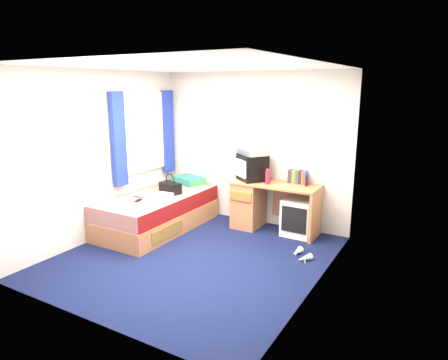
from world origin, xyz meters
The scene contains 20 objects.
ground centered at (0.00, 0.00, 0.00)m, with size 3.40×3.40×0.00m, color #0C1438.
room_shell centered at (0.00, 0.00, 1.45)m, with size 3.40×3.40×3.40m.
bed centered at (-1.10, 0.62, 0.27)m, with size 1.01×2.00×0.54m.
pillow centered at (-1.10, 1.47, 0.60)m, with size 0.54×0.34×0.12m, color #175D9A.
desk centered at (0.26, 1.44, 0.41)m, with size 1.30×0.55×0.75m.
storage_cube centered at (0.90, 1.45, 0.28)m, with size 0.44×0.44×0.55m, color white.
crt_tv centered at (0.12, 1.44, 0.95)m, with size 0.55×0.55×0.40m.
vcr centered at (0.12, 1.44, 1.20)m, with size 0.46×0.33×0.09m, color #B4B3B6.
book_row centered at (0.80, 1.60, 0.85)m, with size 0.27×0.13×0.20m.
picture_frame centered at (0.97, 1.52, 0.82)m, with size 0.02×0.12×0.14m, color black.
pink_water_bottle centered at (0.43, 1.33, 0.85)m, with size 0.07×0.07×0.21m, color red.
aerosol_can centered at (0.38, 1.42, 0.83)m, with size 0.05×0.05×0.17m, color white.
handbag centered at (-0.98, 0.80, 0.63)m, with size 0.38×0.27×0.32m.
towel centered at (-0.85, 0.36, 0.60)m, with size 0.33×0.28×0.11m, color silver.
magazine centered at (-1.17, 0.88, 0.55)m, with size 0.21×0.28×0.01m, color #CEE419.
water_bottle centered at (-1.25, 0.39, 0.58)m, with size 0.07×0.07×0.20m, color silver.
colour_swatch_fan centered at (-1.13, 0.12, 0.55)m, with size 0.22×0.06×0.01m, color orange.
remote_control centered at (-1.11, 0.21, 0.55)m, with size 0.05×0.16×0.02m, color black.
window_assembly centered at (-1.55, 0.90, 1.42)m, with size 0.11×1.42×1.40m.
white_heels centered at (1.21, 0.66, 0.04)m, with size 0.30×0.37×0.09m.
Camera 1 is at (2.76, -3.99, 2.17)m, focal length 32.00 mm.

